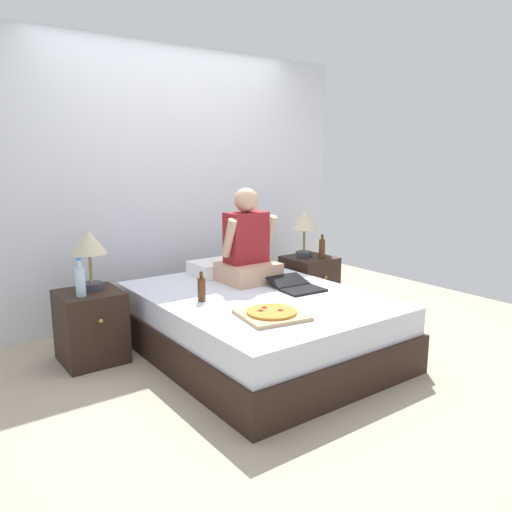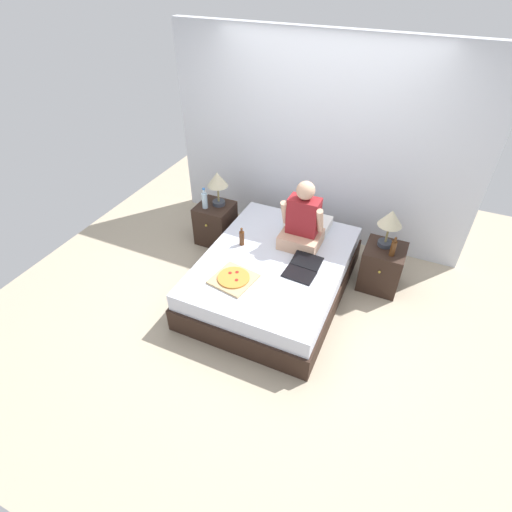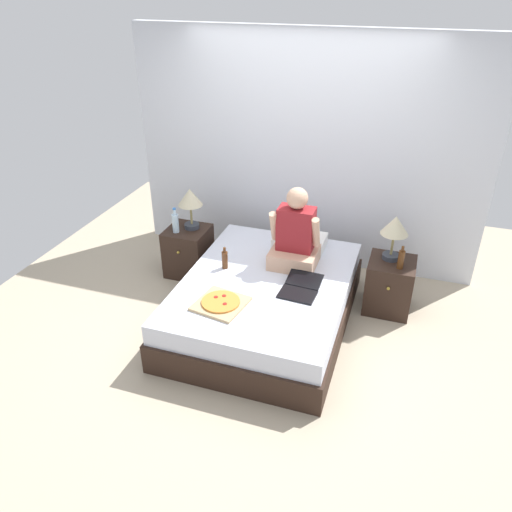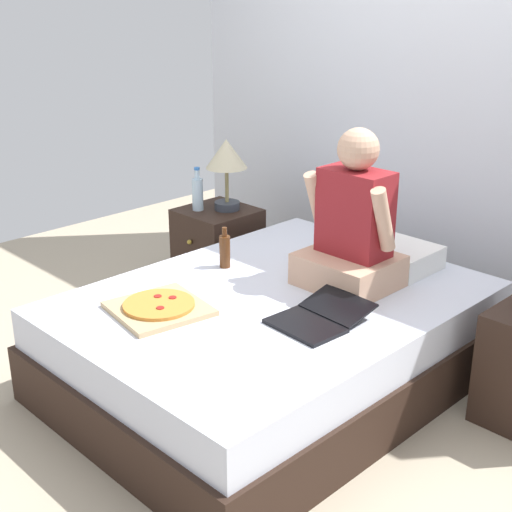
# 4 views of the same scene
# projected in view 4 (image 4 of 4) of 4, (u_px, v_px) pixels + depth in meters

# --- Properties ---
(ground_plane) EXTENTS (5.80, 5.80, 0.00)m
(ground_plane) POSITION_uv_depth(u_px,v_px,m) (272.00, 381.00, 3.59)
(ground_plane) COLOR tan
(wall_back) EXTENTS (3.80, 0.12, 2.50)m
(wall_back) POSITION_uv_depth(u_px,v_px,m) (442.00, 101.00, 4.04)
(wall_back) COLOR silver
(wall_back) RESTS_ON ground
(bed) EXTENTS (1.52, 2.01, 0.47)m
(bed) POSITION_uv_depth(u_px,v_px,m) (273.00, 340.00, 3.51)
(bed) COLOR black
(bed) RESTS_ON ground
(nightstand_left) EXTENTS (0.44, 0.47, 0.53)m
(nightstand_left) POSITION_uv_depth(u_px,v_px,m) (218.00, 249.00, 4.61)
(nightstand_left) COLOR black
(nightstand_left) RESTS_ON ground
(lamp_on_left_nightstand) EXTENTS (0.26, 0.26, 0.45)m
(lamp_on_left_nightstand) POSITION_uv_depth(u_px,v_px,m) (226.00, 159.00, 4.41)
(lamp_on_left_nightstand) COLOR #333842
(lamp_on_left_nightstand) RESTS_ON nightstand_left
(water_bottle) EXTENTS (0.07, 0.07, 0.28)m
(water_bottle) POSITION_uv_depth(u_px,v_px,m) (198.00, 193.00, 4.47)
(water_bottle) COLOR silver
(water_bottle) RESTS_ON nightstand_left
(pillow) EXTENTS (0.52, 0.34, 0.12)m
(pillow) POSITION_uv_depth(u_px,v_px,m) (386.00, 253.00, 3.79)
(pillow) COLOR white
(pillow) RESTS_ON bed
(person_seated) EXTENTS (0.47, 0.40, 0.78)m
(person_seated) POSITION_uv_depth(u_px,v_px,m) (352.00, 229.00, 3.45)
(person_seated) COLOR tan
(person_seated) RESTS_ON bed
(laptop) EXTENTS (0.34, 0.43, 0.07)m
(laptop) POSITION_uv_depth(u_px,v_px,m) (316.00, 319.00, 3.14)
(laptop) COLOR black
(laptop) RESTS_ON bed
(pizza_box) EXTENTS (0.46, 0.46, 0.05)m
(pizza_box) POSITION_uv_depth(u_px,v_px,m) (159.00, 307.00, 3.25)
(pizza_box) COLOR tan
(pizza_box) RESTS_ON bed
(beer_bottle_on_bed) EXTENTS (0.06, 0.06, 0.22)m
(beer_bottle_on_bed) POSITION_uv_depth(u_px,v_px,m) (225.00, 251.00, 3.73)
(beer_bottle_on_bed) COLOR #4C2811
(beer_bottle_on_bed) RESTS_ON bed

